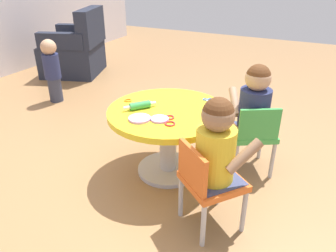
{
  "coord_description": "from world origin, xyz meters",
  "views": [
    {
      "loc": [
        -1.79,
        -0.89,
        1.38
      ],
      "look_at": [
        0.0,
        0.0,
        0.37
      ],
      "focal_mm": 34.95,
      "sensor_mm": 36.0,
      "label": 1
    }
  ],
  "objects": [
    {
      "name": "seated_child_right",
      "position": [
        0.3,
        -0.51,
        0.53
      ],
      "size": [
        0.43,
        0.41,
        0.51
      ],
      "color": "#3F4772",
      "rests_on": "ground"
    },
    {
      "name": "craft_scissors",
      "position": [
        0.26,
        -0.19,
        0.49
      ],
      "size": [
        0.14,
        0.11,
        0.01
      ],
      "color": "silver",
      "rests_on": "craft_table"
    },
    {
      "name": "playdough_blob_0",
      "position": [
        -0.22,
        0.09,
        0.5
      ],
      "size": [
        0.14,
        0.14,
        0.01
      ],
      "primitive_type": "cylinder",
      "color": "#CC99E5",
      "rests_on": "craft_table"
    },
    {
      "name": "craft_table",
      "position": [
        0.0,
        0.0,
        0.36
      ],
      "size": [
        0.82,
        0.82,
        0.49
      ],
      "color": "silver",
      "rests_on": "ground"
    },
    {
      "name": "cookie_cutter_3",
      "position": [
        0.04,
        0.17,
        0.5
      ],
      "size": [
        0.05,
        0.05,
        0.01
      ],
      "primitive_type": "torus",
      "color": "#3F99D8",
      "rests_on": "craft_table"
    },
    {
      "name": "seated_child_left",
      "position": [
        -0.36,
        -0.46,
        0.53
      ],
      "size": [
        0.44,
        0.43,
        0.51
      ],
      "color": "#3F4772",
      "rests_on": "ground"
    },
    {
      "name": "cookie_cutter_1",
      "position": [
        -0.19,
        -0.11,
        0.5
      ],
      "size": [
        0.07,
        0.07,
        0.01
      ],
      "primitive_type": "torus",
      "color": "red",
      "rests_on": "craft_table"
    },
    {
      "name": "toddler_standing",
      "position": [
        0.66,
        1.7,
        0.36
      ],
      "size": [
        0.17,
        0.17,
        0.67
      ],
      "color": "#33384C",
      "rests_on": "ground"
    },
    {
      "name": "ground_plane",
      "position": [
        0.0,
        0.0,
        0.0
      ],
      "size": [
        10.0,
        10.0,
        0.0
      ],
      "primitive_type": "plane",
      "color": "#9E7247"
    },
    {
      "name": "cookie_cutter_0",
      "position": [
        0.01,
        0.32,
        0.5
      ],
      "size": [
        0.05,
        0.05,
        0.01
      ],
      "primitive_type": "torus",
      "color": "orange",
      "rests_on": "craft_table"
    },
    {
      "name": "armchair_dark",
      "position": [
        1.56,
        2.15,
        0.31
      ],
      "size": [
        0.9,
        0.92,
        0.85
      ],
      "color": "#232838",
      "rests_on": "ground"
    },
    {
      "name": "cookie_cutter_2",
      "position": [
        -0.11,
        -0.07,
        0.5
      ],
      "size": [
        0.06,
        0.06,
        0.01
      ],
      "primitive_type": "torus",
      "color": "red",
      "rests_on": "craft_table"
    },
    {
      "name": "child_chair_right",
      "position": [
        0.27,
        -0.53,
        0.31
      ],
      "size": [
        0.41,
        0.41,
        0.54
      ],
      "color": "#B7B7BC",
      "rests_on": "ground"
    },
    {
      "name": "child_chair_left",
      "position": [
        -0.39,
        -0.44,
        0.31
      ],
      "size": [
        0.42,
        0.42,
        0.54
      ],
      "color": "#B7B7BC",
      "rests_on": "ground"
    },
    {
      "name": "rolling_pin",
      "position": [
        -0.07,
        0.18,
        0.52
      ],
      "size": [
        0.19,
        0.16,
        0.05
      ],
      "color": "green",
      "rests_on": "craft_table"
    },
    {
      "name": "playdough_blob_1",
      "position": [
        -0.17,
        -0.02,
        0.5
      ],
      "size": [
        0.11,
        0.11,
        0.01
      ],
      "primitive_type": "cylinder",
      "color": "#CC99E5",
      "rests_on": "craft_table"
    }
  ]
}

